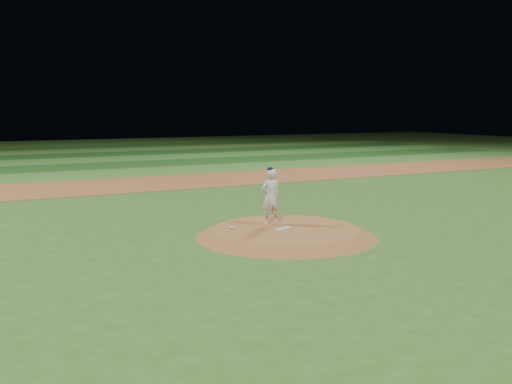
% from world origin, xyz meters
% --- Properties ---
extents(ground, '(120.00, 120.00, 0.00)m').
position_xyz_m(ground, '(0.00, 0.00, 0.00)').
color(ground, '#2E5A1D').
rests_on(ground, ground).
extents(infield_dirt_band, '(70.00, 6.00, 0.02)m').
position_xyz_m(infield_dirt_band, '(0.00, 14.00, 0.01)').
color(infield_dirt_band, brown).
rests_on(infield_dirt_band, ground).
extents(outfield_stripe_0, '(70.00, 5.00, 0.02)m').
position_xyz_m(outfield_stripe_0, '(0.00, 19.50, 0.01)').
color(outfield_stripe_0, '#356B27').
rests_on(outfield_stripe_0, ground).
extents(outfield_stripe_1, '(70.00, 5.00, 0.02)m').
position_xyz_m(outfield_stripe_1, '(0.00, 24.50, 0.01)').
color(outfield_stripe_1, '#1A4717').
rests_on(outfield_stripe_1, ground).
extents(outfield_stripe_2, '(70.00, 5.00, 0.02)m').
position_xyz_m(outfield_stripe_2, '(0.00, 29.50, 0.01)').
color(outfield_stripe_2, '#346E28').
rests_on(outfield_stripe_2, ground).
extents(outfield_stripe_3, '(70.00, 5.00, 0.02)m').
position_xyz_m(outfield_stripe_3, '(0.00, 34.50, 0.01)').
color(outfield_stripe_3, '#184516').
rests_on(outfield_stripe_3, ground).
extents(outfield_stripe_4, '(70.00, 5.00, 0.02)m').
position_xyz_m(outfield_stripe_4, '(0.00, 39.50, 0.01)').
color(outfield_stripe_4, '#3A6A26').
rests_on(outfield_stripe_4, ground).
extents(outfield_stripe_5, '(70.00, 5.00, 0.02)m').
position_xyz_m(outfield_stripe_5, '(0.00, 44.50, 0.01)').
color(outfield_stripe_5, '#1C4917').
rests_on(outfield_stripe_5, ground).
extents(pitchers_mound, '(5.50, 5.50, 0.25)m').
position_xyz_m(pitchers_mound, '(0.00, 0.00, 0.12)').
color(pitchers_mound, brown).
rests_on(pitchers_mound, ground).
extents(pitching_rubber, '(0.61, 0.35, 0.03)m').
position_xyz_m(pitching_rubber, '(-0.13, -0.07, 0.26)').
color(pitching_rubber, silver).
rests_on(pitching_rubber, pitchers_mound).
extents(rosin_bag, '(0.13, 0.13, 0.07)m').
position_xyz_m(rosin_bag, '(-1.49, 0.70, 0.29)').
color(rosin_bag, silver).
rests_on(rosin_bag, pitchers_mound).
extents(pitcher_on_mound, '(0.65, 0.43, 1.81)m').
position_xyz_m(pitcher_on_mound, '(-0.17, 0.69, 1.14)').
color(pitcher_on_mound, silver).
rests_on(pitcher_on_mound, pitchers_mound).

